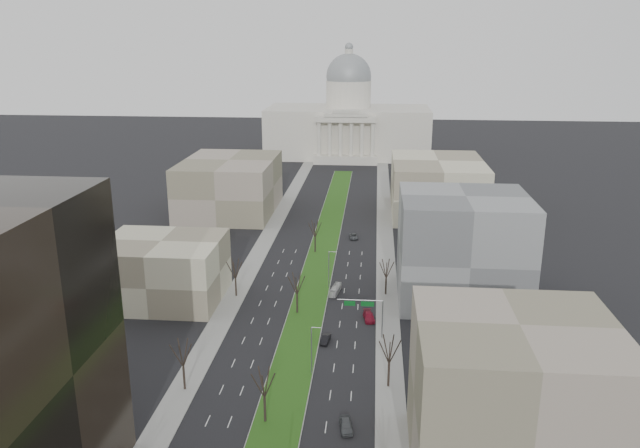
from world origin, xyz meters
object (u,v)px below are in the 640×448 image
Objects in this scene: car_grey_near at (346,425)px; box_van at (335,290)px; car_black at (326,339)px; car_red at (369,317)px; car_grey_far at (354,236)px.

car_grey_near is 0.69× the size of box_van.
car_grey_near is 1.12× the size of car_black.
car_red is at bearing 77.57° from car_grey_near.
car_black is at bearing -80.94° from box_van.
car_grey_far is (-2.44, 94.38, -0.11)m from car_grey_near.
box_van reaches higher than car_black.
car_grey_far is at bearing 83.30° from car_grey_near.
box_van is at bearing 96.61° from car_black.
box_van is at bearing 111.40° from car_red.
car_black is at bearing -99.04° from car_grey_far.
car_red is at bearing -90.99° from car_grey_far.
box_van is (-5.10, 52.46, 0.14)m from car_grey_near.
car_red is 15.73m from box_van.
car_black is 66.48m from car_grey_far.
car_grey_near is at bearing -95.00° from car_grey_far.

